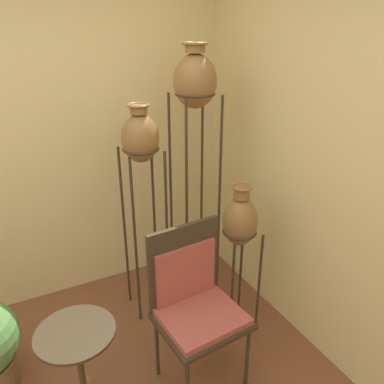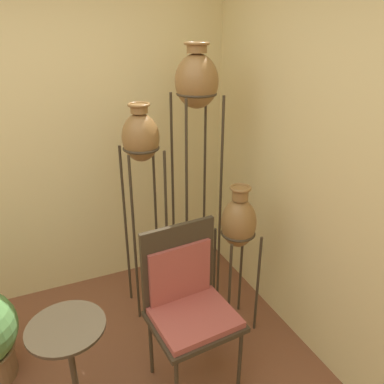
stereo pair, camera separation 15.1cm
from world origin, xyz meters
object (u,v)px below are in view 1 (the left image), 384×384
at_px(vase_stand_tall, 195,90).
at_px(vase_stand_short, 240,223).
at_px(chair, 194,298).
at_px(side_table, 79,358).
at_px(vase_stand_medium, 141,146).

distance_m(vase_stand_tall, vase_stand_short, 0.99).
xyz_separation_m(chair, side_table, (-0.71, -0.02, -0.12)).
bearing_deg(vase_stand_tall, side_table, -145.14).
distance_m(vase_stand_short, side_table, 1.30).
bearing_deg(vase_stand_short, side_table, -166.70).
distance_m(vase_stand_tall, vase_stand_medium, 0.55).
distance_m(vase_stand_tall, side_table, 1.83).
bearing_deg(vase_stand_medium, chair, -88.22).
relative_size(vase_stand_short, chair, 1.10).
bearing_deg(vase_stand_tall, vase_stand_short, -78.43).
height_order(vase_stand_medium, vase_stand_short, vase_stand_medium).
relative_size(vase_stand_medium, vase_stand_short, 1.44).
bearing_deg(vase_stand_tall, chair, -117.98).
bearing_deg(vase_stand_medium, side_table, -131.59).
relative_size(vase_stand_tall, chair, 1.94).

